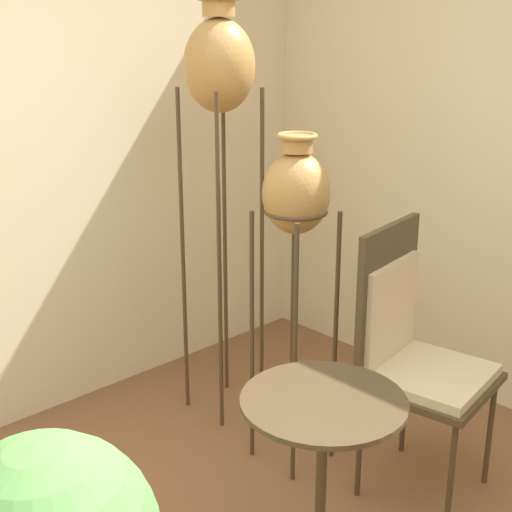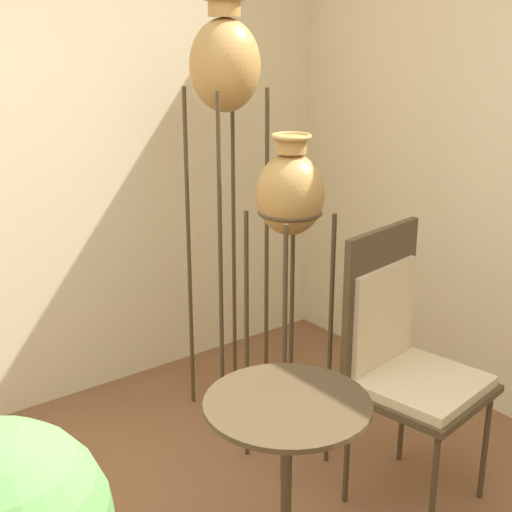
{
  "view_description": "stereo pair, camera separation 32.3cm",
  "coord_description": "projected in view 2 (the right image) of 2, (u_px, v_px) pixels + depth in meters",
  "views": [
    {
      "loc": [
        -1.23,
        -1.13,
        1.9
      ],
      "look_at": [
        0.89,
        1.1,
        0.89
      ],
      "focal_mm": 50.0,
      "sensor_mm": 36.0,
      "label": 1
    },
    {
      "loc": [
        -0.98,
        -1.34,
        1.9
      ],
      "look_at": [
        0.89,
        1.1,
        0.89
      ],
      "focal_mm": 50.0,
      "sensor_mm": 36.0,
      "label": 2
    }
  ],
  "objects": [
    {
      "name": "vase_stand_tall",
      "position": [
        225.0,
        74.0,
        3.21
      ],
      "size": [
        0.32,
        0.32,
        2.01
      ],
      "color": "#473823",
      "rests_on": "ground_plane"
    },
    {
      "name": "vase_stand_medium",
      "position": [
        290.0,
        202.0,
        2.9
      ],
      "size": [
        0.28,
        0.28,
        1.48
      ],
      "color": "#473823",
      "rests_on": "ground_plane"
    },
    {
      "name": "chair",
      "position": [
        403.0,
        353.0,
        2.85
      ],
      "size": [
        0.55,
        0.54,
        1.14
      ],
      "rotation": [
        0.0,
        0.0,
        0.16
      ],
      "color": "#473823",
      "rests_on": "ground_plane"
    },
    {
      "name": "side_table",
      "position": [
        287.0,
        459.0,
        2.29
      ],
      "size": [
        0.53,
        0.53,
        0.78
      ],
      "color": "#473823",
      "rests_on": "ground_plane"
    }
  ]
}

